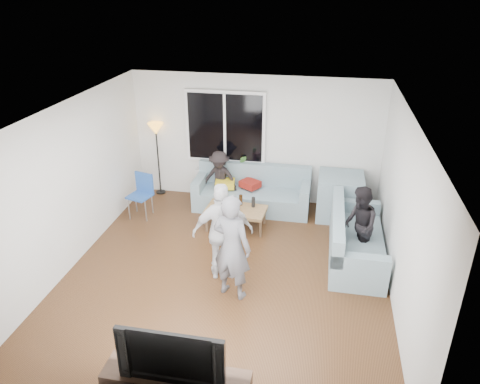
% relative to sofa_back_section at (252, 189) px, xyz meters
% --- Properties ---
extents(floor, '(5.00, 5.50, 0.04)m').
position_rel_sofa_back_section_xyz_m(floor, '(-0.02, -2.27, -0.45)').
color(floor, '#56351C').
rests_on(floor, ground).
extents(ceiling, '(5.00, 5.50, 0.04)m').
position_rel_sofa_back_section_xyz_m(ceiling, '(-0.02, -2.27, 2.20)').
color(ceiling, white).
rests_on(ceiling, ground).
extents(wall_back, '(5.00, 0.04, 2.60)m').
position_rel_sofa_back_section_xyz_m(wall_back, '(-0.02, 0.50, 0.88)').
color(wall_back, silver).
rests_on(wall_back, ground).
extents(wall_front, '(5.00, 0.04, 2.60)m').
position_rel_sofa_back_section_xyz_m(wall_front, '(-0.02, -5.04, 0.88)').
color(wall_front, silver).
rests_on(wall_front, ground).
extents(wall_left, '(0.04, 5.50, 2.60)m').
position_rel_sofa_back_section_xyz_m(wall_left, '(-2.54, -2.27, 0.88)').
color(wall_left, silver).
rests_on(wall_left, ground).
extents(wall_right, '(0.04, 5.50, 2.60)m').
position_rel_sofa_back_section_xyz_m(wall_right, '(2.50, -2.27, 0.88)').
color(wall_right, silver).
rests_on(wall_right, ground).
extents(window_frame, '(1.62, 0.06, 1.47)m').
position_rel_sofa_back_section_xyz_m(window_frame, '(-0.62, 0.42, 1.12)').
color(window_frame, white).
rests_on(window_frame, wall_back).
extents(window_glass, '(1.50, 0.02, 1.35)m').
position_rel_sofa_back_section_xyz_m(window_glass, '(-0.62, 0.38, 1.12)').
color(window_glass, black).
rests_on(window_glass, window_frame).
extents(window_mullion, '(0.05, 0.03, 1.35)m').
position_rel_sofa_back_section_xyz_m(window_mullion, '(-0.62, 0.37, 1.12)').
color(window_mullion, white).
rests_on(window_mullion, window_frame).
extents(radiator, '(1.30, 0.12, 0.62)m').
position_rel_sofa_back_section_xyz_m(radiator, '(-0.62, 0.38, -0.11)').
color(radiator, silver).
rests_on(radiator, floor).
extents(potted_plant, '(0.23, 0.19, 0.37)m').
position_rel_sofa_back_section_xyz_m(potted_plant, '(-0.27, 0.35, 0.38)').
color(potted_plant, '#376729').
rests_on(potted_plant, radiator).
extents(vase, '(0.18, 0.18, 0.15)m').
position_rel_sofa_back_section_xyz_m(vase, '(-0.77, 0.35, 0.27)').
color(vase, white).
rests_on(vase, radiator).
extents(sofa_back_section, '(2.30, 0.85, 0.85)m').
position_rel_sofa_back_section_xyz_m(sofa_back_section, '(0.00, 0.00, 0.00)').
color(sofa_back_section, gray).
rests_on(sofa_back_section, floor).
extents(sofa_right_section, '(2.00, 0.85, 0.85)m').
position_rel_sofa_back_section_xyz_m(sofa_right_section, '(2.00, -1.45, 0.00)').
color(sofa_right_section, gray).
rests_on(sofa_right_section, floor).
extents(sofa_corner, '(0.85, 0.85, 0.85)m').
position_rel_sofa_back_section_xyz_m(sofa_corner, '(1.72, 0.00, 0.00)').
color(sofa_corner, gray).
rests_on(sofa_corner, floor).
extents(cushion_yellow, '(0.42, 0.37, 0.14)m').
position_rel_sofa_back_section_xyz_m(cushion_yellow, '(-0.55, -0.02, 0.09)').
color(cushion_yellow, gold).
rests_on(cushion_yellow, sofa_back_section).
extents(cushion_red, '(0.46, 0.44, 0.13)m').
position_rel_sofa_back_section_xyz_m(cushion_red, '(-0.05, 0.06, 0.09)').
color(cushion_red, maroon).
rests_on(cushion_red, sofa_back_section).
extents(coffee_table, '(1.14, 0.67, 0.40)m').
position_rel_sofa_back_section_xyz_m(coffee_table, '(-0.16, -0.84, -0.22)').
color(coffee_table, '#9B764B').
rests_on(coffee_table, floor).
extents(pitcher, '(0.17, 0.17, 0.17)m').
position_rel_sofa_back_section_xyz_m(pitcher, '(-0.18, -0.94, 0.06)').
color(pitcher, maroon).
rests_on(pitcher, coffee_table).
extents(side_chair, '(0.49, 0.49, 0.86)m').
position_rel_sofa_back_section_xyz_m(side_chair, '(-2.07, -0.75, 0.01)').
color(side_chair, '#244F9F').
rests_on(side_chair, floor).
extents(floor_lamp, '(0.32, 0.32, 1.56)m').
position_rel_sofa_back_section_xyz_m(floor_lamp, '(-2.07, 0.35, 0.36)').
color(floor_lamp, '#FFA630').
rests_on(floor_lamp, floor).
extents(player_left, '(0.68, 0.55, 1.62)m').
position_rel_sofa_back_section_xyz_m(player_left, '(0.17, -2.78, 0.39)').
color(player_left, '#515056').
rests_on(player_left, floor).
extents(player_right, '(0.99, 0.62, 1.57)m').
position_rel_sofa_back_section_xyz_m(player_right, '(-0.05, -2.35, 0.36)').
color(player_right, silver).
rests_on(player_right, floor).
extents(spectator_right, '(0.61, 0.72, 1.32)m').
position_rel_sofa_back_section_xyz_m(spectator_right, '(2.00, -1.54, 0.24)').
color(spectator_right, black).
rests_on(spectator_right, floor).
extents(spectator_back, '(0.82, 0.56, 1.17)m').
position_rel_sofa_back_section_xyz_m(spectator_back, '(-0.67, 0.03, 0.16)').
color(spectator_back, black).
rests_on(spectator_back, floor).
extents(television, '(1.14, 0.15, 0.66)m').
position_rel_sofa_back_section_xyz_m(television, '(-0.02, -4.77, 0.34)').
color(television, black).
rests_on(television, tv_console).
extents(bottle_a, '(0.07, 0.07, 0.19)m').
position_rel_sofa_back_section_xyz_m(bottle_a, '(-0.47, -0.75, 0.07)').
color(bottle_a, '#CB8B0B').
rests_on(bottle_a, coffee_table).
extents(bottle_e, '(0.07, 0.07, 0.19)m').
position_rel_sofa_back_section_xyz_m(bottle_e, '(0.14, -0.70, 0.07)').
color(bottle_e, black).
rests_on(bottle_e, coffee_table).
extents(bottle_c, '(0.07, 0.07, 0.20)m').
position_rel_sofa_back_section_xyz_m(bottle_c, '(-0.10, -0.67, 0.08)').
color(bottle_c, black).
rests_on(bottle_c, coffee_table).
extents(bottle_b, '(0.08, 0.08, 0.27)m').
position_rel_sofa_back_section_xyz_m(bottle_b, '(-0.23, -0.99, 0.11)').
color(bottle_b, '#1D931A').
rests_on(bottle_b, coffee_table).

